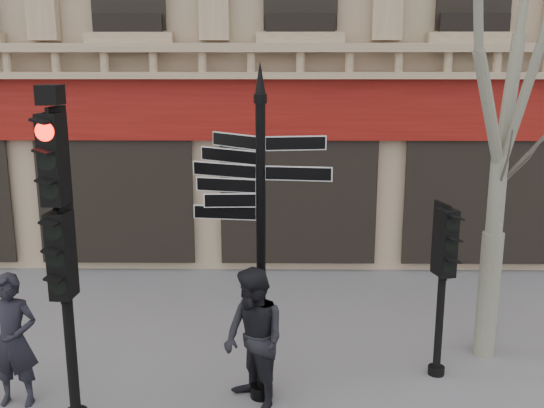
{
  "coord_description": "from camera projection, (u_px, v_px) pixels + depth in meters",
  "views": [
    {
      "loc": [
        -0.43,
        -8.0,
        4.53
      ],
      "look_at": [
        -0.53,
        0.6,
        2.54
      ],
      "focal_mm": 40.0,
      "sensor_mm": 36.0,
      "label": 1
    }
  ],
  "objects": [
    {
      "name": "pedestrian_a",
      "position": [
        13.0,
        340.0,
        8.09
      ],
      "size": [
        0.68,
        0.45,
        1.85
      ],
      "primitive_type": "imported",
      "rotation": [
        0.0,
        0.0,
        0.01
      ],
      "color": "black",
      "rests_on": "ground"
    },
    {
      "name": "traffic_signal_secondary",
      "position": [
        443.0,
        261.0,
        8.66
      ],
      "size": [
        0.49,
        0.4,
        2.55
      ],
      "rotation": [
        0.0,
        0.0,
        0.25
      ],
      "color": "black",
      "rests_on": "ground"
    },
    {
      "name": "fingerpost",
      "position": [
        261.0,
        181.0,
        7.76
      ],
      "size": [
        2.4,
        2.4,
        4.57
      ],
      "rotation": [
        0.0,
        0.0,
        -0.3
      ],
      "color": "black",
      "rests_on": "ground"
    },
    {
      "name": "traffic_signal_main",
      "position": [
        60.0,
        219.0,
        7.25
      ],
      "size": [
        0.5,
        0.37,
        4.3
      ],
      "rotation": [
        0.0,
        0.0,
        -0.07
      ],
      "color": "black",
      "rests_on": "ground"
    },
    {
      "name": "ground",
      "position": [
        308.0,
        383.0,
        8.81
      ],
      "size": [
        80.0,
        80.0,
        0.0
      ],
      "primitive_type": "plane",
      "color": "slate",
      "rests_on": "ground"
    },
    {
      "name": "pedestrian_b",
      "position": [
        254.0,
        340.0,
        8.0
      ],
      "size": [
        1.14,
        1.19,
        1.94
      ],
      "primitive_type": "imported",
      "rotation": [
        0.0,
        0.0,
        -0.96
      ],
      "color": "black",
      "rests_on": "ground"
    }
  ]
}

